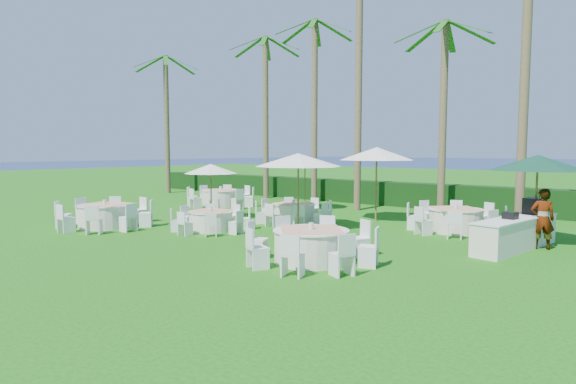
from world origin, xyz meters
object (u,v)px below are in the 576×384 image
(staff_person, at_px, (543,219))
(banquet_table_d, at_px, (221,198))
(umbrella_d, at_px, (377,154))
(banquet_table_e, at_px, (293,213))
(buffet_table, at_px, (516,232))
(banquet_table_f, at_px, (455,219))
(banquet_table_b, at_px, (211,220))
(banquet_table_c, at_px, (311,245))
(umbrella_b, at_px, (298,160))
(umbrella_c, at_px, (305,161))
(umbrella_green, at_px, (538,163))
(banquet_table_a, at_px, (105,215))
(umbrella_a, at_px, (211,169))

(staff_person, bearing_deg, banquet_table_d, -28.38)
(staff_person, bearing_deg, umbrella_d, -39.34)
(banquet_table_d, distance_m, banquet_table_e, 6.58)
(banquet_table_d, distance_m, buffet_table, 14.46)
(banquet_table_e, xyz_separation_m, banquet_table_f, (5.65, 1.94, 0.04))
(banquet_table_b, relative_size, staff_person, 1.59)
(umbrella_d, bearing_deg, banquet_table_d, -176.77)
(banquet_table_c, distance_m, banquet_table_f, 6.94)
(banquet_table_f, height_order, umbrella_b, umbrella_b)
(banquet_table_d, distance_m, umbrella_b, 8.26)
(staff_person, bearing_deg, banquet_table_b, -1.47)
(umbrella_c, xyz_separation_m, staff_person, (10.93, -3.14, -1.44))
(banquet_table_b, height_order, umbrella_b, umbrella_b)
(umbrella_b, bearing_deg, banquet_table_c, -48.23)
(banquet_table_d, xyz_separation_m, banquet_table_e, (6.27, -1.98, -0.05))
(banquet_table_d, distance_m, umbrella_green, 14.75)
(banquet_table_d, relative_size, umbrella_c, 1.33)
(banquet_table_e, height_order, umbrella_c, umbrella_c)
(banquet_table_a, bearing_deg, banquet_table_b, 28.90)
(banquet_table_a, xyz_separation_m, banquet_table_f, (10.34, 7.19, -0.02))
(banquet_table_b, relative_size, buffet_table, 0.69)
(buffet_table, bearing_deg, umbrella_c, 160.73)
(banquet_table_a, bearing_deg, umbrella_b, 35.36)
(umbrella_c, bearing_deg, banquet_table_f, -12.74)
(banquet_table_c, height_order, umbrella_a, umbrella_a)
(banquet_table_a, relative_size, banquet_table_c, 1.02)
(banquet_table_c, height_order, banquet_table_d, same)
(umbrella_a, relative_size, umbrella_green, 0.83)
(umbrella_b, relative_size, umbrella_d, 1.03)
(banquet_table_b, bearing_deg, umbrella_d, 59.47)
(umbrella_c, bearing_deg, staff_person, -16.03)
(banquet_table_c, height_order, umbrella_c, umbrella_c)
(banquet_table_d, bearing_deg, umbrella_c, 23.88)
(buffet_table, bearing_deg, banquet_table_f, 142.98)
(banquet_table_c, distance_m, umbrella_a, 8.64)
(umbrella_a, distance_m, buffet_table, 11.51)
(banquet_table_b, xyz_separation_m, umbrella_d, (3.38, 5.73, 2.32))
(banquet_table_d, height_order, staff_person, staff_person)
(banquet_table_a, relative_size, umbrella_d, 1.13)
(umbrella_a, bearing_deg, banquet_table_c, -24.59)
(umbrella_d, relative_size, buffet_table, 0.75)
(umbrella_b, xyz_separation_m, umbrella_c, (-3.40, 4.86, -0.17))
(umbrella_a, height_order, umbrella_green, umbrella_green)
(banquet_table_d, relative_size, umbrella_b, 1.10)
(banquet_table_e, bearing_deg, staff_person, 3.97)
(banquet_table_c, xyz_separation_m, umbrella_green, (3.84, 6.11, 2.01))
(banquet_table_a, height_order, staff_person, staff_person)
(umbrella_c, xyz_separation_m, buffet_table, (10.36, -3.62, -1.82))
(banquet_table_e, height_order, umbrella_a, umbrella_a)
(umbrella_a, relative_size, umbrella_d, 0.76)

